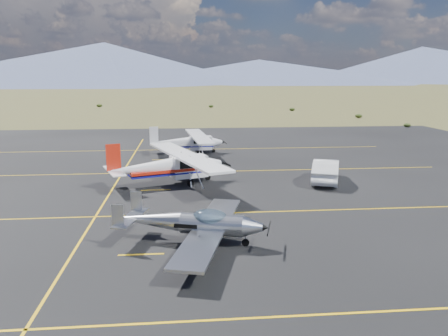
# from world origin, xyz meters

# --- Properties ---
(ground) EXTENTS (1600.00, 1600.00, 0.00)m
(ground) POSITION_xyz_m (0.00, 0.00, 0.00)
(ground) COLOR #383D1C
(ground) RESTS_ON ground
(apron) EXTENTS (72.00, 72.00, 0.02)m
(apron) POSITION_xyz_m (0.00, 7.00, 0.00)
(apron) COLOR black
(apron) RESTS_ON ground
(aircraft_low_wing) EXTENTS (6.86, 9.35, 2.03)m
(aircraft_low_wing) POSITION_xyz_m (-0.59, -2.38, 0.97)
(aircraft_low_wing) COLOR silver
(aircraft_low_wing) RESTS_ON apron
(aircraft_cessna) EXTENTS (8.80, 12.39, 3.19)m
(aircraft_cessna) POSITION_xyz_m (-2.11, 8.95, 1.42)
(aircraft_cessna) COLOR white
(aircraft_cessna) RESTS_ON apron
(aircraft_plain) EXTENTS (6.57, 10.91, 2.75)m
(aircraft_plain) POSITION_xyz_m (-0.62, 21.59, 1.22)
(aircraft_plain) COLOR silver
(aircraft_plain) RESTS_ON apron
(sedan) EXTENTS (3.48, 5.44, 1.69)m
(sedan) POSITION_xyz_m (9.26, 8.70, 0.86)
(sedan) COLOR white
(sedan) RESTS_ON apron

